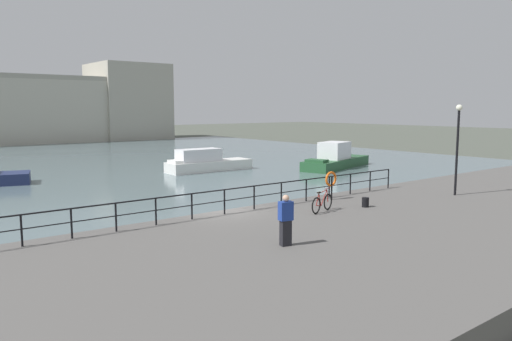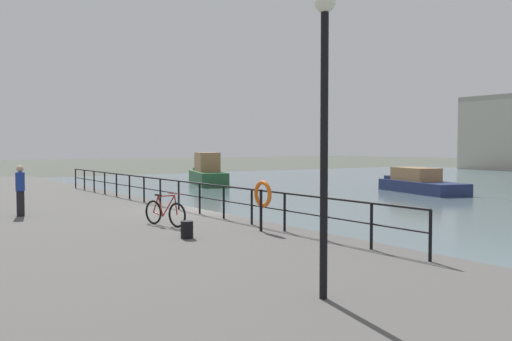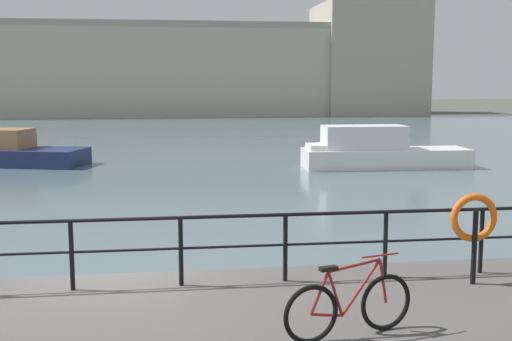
{
  "view_description": "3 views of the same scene",
  "coord_description": "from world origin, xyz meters",
  "px_view_note": "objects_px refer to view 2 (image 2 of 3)",
  "views": [
    {
      "loc": [
        -12.28,
        -17.85,
        5.35
      ],
      "look_at": [
        2.38,
        0.62,
        2.37
      ],
      "focal_mm": 35.01,
      "sensor_mm": 36.0,
      "label": 1
    },
    {
      "loc": [
        17.8,
        -9.9,
        3.19
      ],
      "look_at": [
        1.27,
        1.57,
        2.3
      ],
      "focal_mm": 38.37,
      "sensor_mm": 36.0,
      "label": 2
    },
    {
      "loc": [
        1.05,
        -10.2,
        3.95
      ],
      "look_at": [
        2.75,
        2.31,
        2.16
      ],
      "focal_mm": 44.92,
      "sensor_mm": 36.0,
      "label": 3
    }
  ],
  "objects_px": {
    "quay_lamp_post": "(324,104)",
    "mooring_bollard": "(187,230)",
    "moored_green_narrowboat": "(420,183)",
    "parked_bicycle": "(165,213)",
    "life_ring_stand": "(263,196)",
    "moored_cabin_cruiser": "(208,173)",
    "standing_person": "(20,190)"
  },
  "relations": [
    {
      "from": "parked_bicycle",
      "to": "quay_lamp_post",
      "type": "distance_m",
      "value": 8.91
    },
    {
      "from": "quay_lamp_post",
      "to": "mooring_bollard",
      "type": "bearing_deg",
      "value": 172.05
    },
    {
      "from": "moored_cabin_cruiser",
      "to": "standing_person",
      "type": "bearing_deg",
      "value": 156.07
    },
    {
      "from": "moored_green_narrowboat",
      "to": "parked_bicycle",
      "type": "distance_m",
      "value": 25.88
    },
    {
      "from": "parked_bicycle",
      "to": "quay_lamp_post",
      "type": "xyz_separation_m",
      "value": [
        8.43,
        -1.34,
        2.58
      ]
    },
    {
      "from": "moored_cabin_cruiser",
      "to": "moored_green_narrowboat",
      "type": "xyz_separation_m",
      "value": [
        14.82,
        8.39,
        -0.36
      ]
    },
    {
      "from": "moored_cabin_cruiser",
      "to": "moored_green_narrowboat",
      "type": "relative_size",
      "value": 0.9
    },
    {
      "from": "moored_cabin_cruiser",
      "to": "life_ring_stand",
      "type": "distance_m",
      "value": 30.44
    },
    {
      "from": "parked_bicycle",
      "to": "standing_person",
      "type": "relative_size",
      "value": 1.02
    },
    {
      "from": "moored_green_narrowboat",
      "to": "mooring_bollard",
      "type": "xyz_separation_m",
      "value": [
        12.19,
        -24.39,
        0.42
      ]
    },
    {
      "from": "life_ring_stand",
      "to": "quay_lamp_post",
      "type": "height_order",
      "value": "quay_lamp_post"
    },
    {
      "from": "quay_lamp_post",
      "to": "standing_person",
      "type": "distance_m",
      "value": 13.5
    },
    {
      "from": "parked_bicycle",
      "to": "life_ring_stand",
      "type": "height_order",
      "value": "life_ring_stand"
    },
    {
      "from": "mooring_bollard",
      "to": "moored_cabin_cruiser",
      "type": "bearing_deg",
      "value": 149.37
    },
    {
      "from": "moored_cabin_cruiser",
      "to": "mooring_bollard",
      "type": "distance_m",
      "value": 31.4
    },
    {
      "from": "life_ring_stand",
      "to": "standing_person",
      "type": "xyz_separation_m",
      "value": [
        -7.25,
        -4.78,
        -0.11
      ]
    },
    {
      "from": "standing_person",
      "to": "life_ring_stand",
      "type": "bearing_deg",
      "value": 136.31
    },
    {
      "from": "moored_cabin_cruiser",
      "to": "parked_bicycle",
      "type": "height_order",
      "value": "moored_cabin_cruiser"
    },
    {
      "from": "moored_cabin_cruiser",
      "to": "life_ring_stand",
      "type": "bearing_deg",
      "value": 172.17
    },
    {
      "from": "moored_green_narrowboat",
      "to": "standing_person",
      "type": "bearing_deg",
      "value": 116.87
    },
    {
      "from": "mooring_bollard",
      "to": "standing_person",
      "type": "bearing_deg",
      "value": -160.52
    },
    {
      "from": "parked_bicycle",
      "to": "mooring_bollard",
      "type": "bearing_deg",
      "value": -27.27
    },
    {
      "from": "moored_green_narrowboat",
      "to": "standing_person",
      "type": "distance_m",
      "value": 27.41
    },
    {
      "from": "moored_green_narrowboat",
      "to": "standing_person",
      "type": "height_order",
      "value": "standing_person"
    },
    {
      "from": "moored_green_narrowboat",
      "to": "quay_lamp_post",
      "type": "distance_m",
      "value": 31.35
    },
    {
      "from": "quay_lamp_post",
      "to": "parked_bicycle",
      "type": "bearing_deg",
      "value": 170.98
    },
    {
      "from": "mooring_bollard",
      "to": "moored_green_narrowboat",
      "type": "bearing_deg",
      "value": 116.56
    },
    {
      "from": "parked_bicycle",
      "to": "life_ring_stand",
      "type": "distance_m",
      "value": 3.08
    },
    {
      "from": "moored_green_narrowboat",
      "to": "life_ring_stand",
      "type": "relative_size",
      "value": 5.44
    },
    {
      "from": "moored_cabin_cruiser",
      "to": "life_ring_stand",
      "type": "relative_size",
      "value": 4.92
    },
    {
      "from": "life_ring_stand",
      "to": "moored_cabin_cruiser",
      "type": "bearing_deg",
      "value": 153.16
    },
    {
      "from": "moored_green_narrowboat",
      "to": "standing_person",
      "type": "relative_size",
      "value": 4.5
    }
  ]
}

